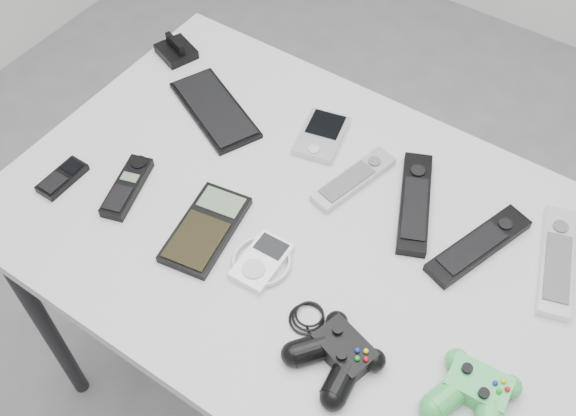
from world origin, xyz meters
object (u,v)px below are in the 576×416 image
Objects in this scene: calculator at (206,229)px; remote_black_a at (415,202)px; pda at (322,135)px; remote_black_b at (479,245)px; desk at (316,252)px; mp3_player at (262,261)px; remote_silver_a at (354,179)px; controller_green at (475,392)px; remote_silver_b at (557,260)px; controller_black at (338,354)px; mobile_phone at (62,178)px; cordless_handset at (127,187)px; pda_keyboard at (215,109)px.

remote_black_a is at bearing 33.06° from calculator.
remote_black_b is at bearing -24.03° from pda.
mp3_player is at bearing -109.94° from desk.
remote_silver_a is 0.44m from controller_green.
pda is at bearing 141.91° from controller_green.
pda is (-0.11, 0.19, 0.08)m from desk.
remote_black_a is at bearing 168.00° from remote_silver_b.
remote_silver_a is 0.83× the size of controller_black.
pda is 1.15× the size of mp3_player.
cordless_handset is at bearing 23.53° from mobile_phone.
desk is at bearing 145.50° from controller_black.
cordless_handset is at bearing -172.12° from controller_black.
pda_keyboard is at bearing -162.03° from remote_black_b.
pda_keyboard is at bearing 71.27° from cordless_handset.
pda is at bearing 46.98° from mobile_phone.
calculator is at bearing -177.81° from controller_black.
cordless_handset reaches higher than mp3_player.
cordless_handset is (-0.45, -0.26, -0.00)m from remote_black_a.
pda_keyboard is 0.32m from remote_silver_a.
remote_silver_b reaches higher than pda_keyboard.
remote_black_a is (0.12, 0.01, 0.00)m from remote_silver_a.
controller_green reaches higher than desk.
calculator is 0.12m from mp3_player.
controller_green is (0.46, -0.32, 0.01)m from pda.
controller_green is (0.69, -0.01, 0.01)m from cordless_handset.
cordless_handset is at bearing -128.93° from remote_silver_a.
pda is at bearing 36.64° from cordless_handset.
remote_black_a is 1.01× the size of remote_silver_b.
remote_black_b is at bearing 26.51° from desk.
controller_green reaches higher than pda_keyboard.
controller_black reaches higher than remote_silver_a.
controller_black is (0.04, -0.33, 0.01)m from remote_black_a.
desk is 5.00× the size of pda_keyboard.
controller_green reaches higher than remote_silver_a.
cordless_handset reaches higher than remote_black_b.
mp3_player is at bearing 8.27° from mobile_phone.
cordless_handset is 0.69m from controller_green.
controller_black is (0.31, -0.08, 0.01)m from calculator.
remote_black_a is 1.03× the size of controller_black.
mobile_phone reaches higher than desk.
controller_green reaches higher than mp3_player.
remote_black_a is at bearing 127.48° from controller_green.
remote_black_b reaches higher than pda_keyboard.
remote_black_a and cordless_handset have the same top height.
cordless_handset is (-0.70, -0.29, -0.00)m from remote_silver_b.
pda is at bearing 71.23° from calculator.
remote_silver_a is at bearing 92.24° from desk.
controller_green is at bearing -4.66° from mp3_player.
calculator is at bearing 174.40° from controller_green.
calculator is at bearing -131.20° from remote_black_b.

